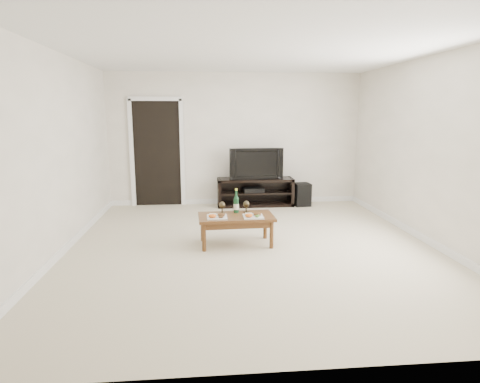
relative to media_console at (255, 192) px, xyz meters
name	(u,v)px	position (x,y,z in m)	size (l,w,h in m)	color
floor	(251,246)	(-0.37, -2.50, -0.28)	(5.50, 5.50, 0.00)	#C1B79C
back_wall	(235,139)	(-0.37, 0.27, 1.02)	(5.00, 0.04, 2.60)	white
ceiling	(253,48)	(-0.37, -2.50, 2.35)	(5.00, 5.50, 0.04)	white
doorway	(157,154)	(-1.92, 0.24, 0.75)	(0.90, 0.02, 2.05)	black
media_console	(255,192)	(0.00, 0.00, 0.00)	(1.50, 0.45, 0.55)	black
television	(255,163)	(0.00, 0.00, 0.58)	(1.05, 0.14, 0.61)	black
av_receiver	(253,190)	(-0.04, -0.01, 0.05)	(0.40, 0.30, 0.08)	black
subwoofer	(302,194)	(0.93, -0.09, -0.05)	(0.30, 0.30, 0.45)	black
coffee_table	(236,230)	(-0.58, -2.39, -0.07)	(1.04, 0.57, 0.42)	#5A3619
plate_left	(217,215)	(-0.85, -2.49, 0.18)	(0.27, 0.27, 0.07)	white
plate_right	(253,215)	(-0.35, -2.50, 0.18)	(0.27, 0.27, 0.07)	white
wine_bottle	(236,201)	(-0.56, -2.22, 0.32)	(0.07, 0.07, 0.35)	#0F371C
goblet_left	(222,207)	(-0.76, -2.25, 0.23)	(0.09, 0.09, 0.17)	#352D1C
goblet_right	(246,206)	(-0.42, -2.22, 0.23)	(0.09, 0.09, 0.17)	#352D1C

